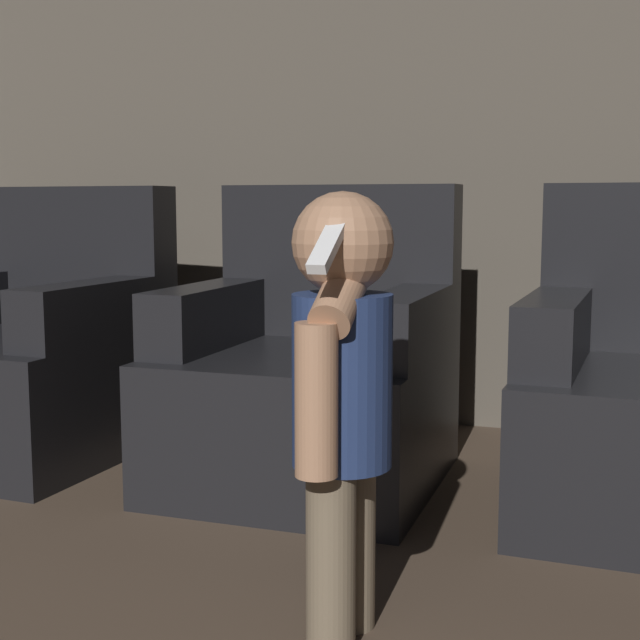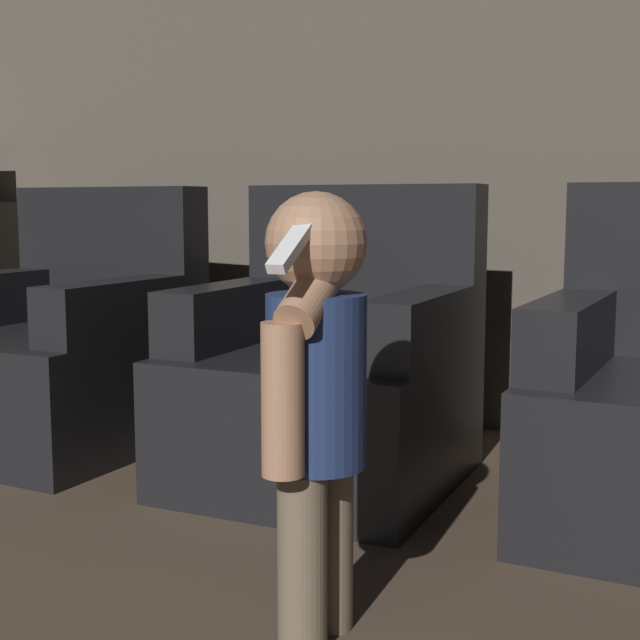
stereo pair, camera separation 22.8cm
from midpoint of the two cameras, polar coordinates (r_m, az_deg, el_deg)
The scene contains 4 objects.
wall_back at distance 3.63m, azimuth 11.27°, elevation 13.79°, with size 8.40×0.05×2.60m.
armchair_left at distance 3.42m, azimuth -14.39°, elevation -2.26°, with size 0.87×0.91×0.96m.
armchair_middle at distance 2.88m, azimuth 2.90°, elevation -3.82°, with size 0.84×0.87×0.96m.
person_toddler at distance 1.77m, azimuth 3.34°, elevation -3.98°, with size 0.20×0.35×0.92m.
Camera 2 is at (0.92, 1.03, 0.89)m, focal length 50.00 mm.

